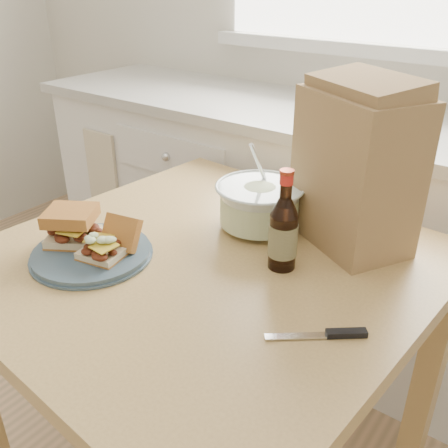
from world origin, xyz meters
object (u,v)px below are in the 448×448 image
Objects in this scene: coleslaw_bowl at (259,207)px; paper_bag at (356,171)px; beer_bottle at (283,232)px; dining_table at (207,299)px; plate at (92,253)px.

paper_bag is at bearing 19.30° from coleslaw_bowl.
beer_bottle reaches higher than coleslaw_bowl.
paper_bag reaches higher than beer_bottle.
coleslaw_bowl is (0.01, 0.20, 0.18)m from dining_table.
coleslaw_bowl is 0.26m from paper_bag.
dining_table is 0.27m from coleslaw_bowl.
beer_bottle is at bearing 28.25° from dining_table.
coleslaw_bowl is at bearing 150.16° from beer_bottle.
dining_table is at bearing -100.44° from paper_bag.
beer_bottle is (0.15, -0.13, 0.03)m from coleslaw_bowl.
paper_bag is at bearing 55.02° from dining_table.
plate is at bearing -139.23° from dining_table.
paper_bag is (0.23, 0.27, 0.30)m from dining_table.
beer_bottle reaches higher than dining_table.
dining_table is 0.29m from plate.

